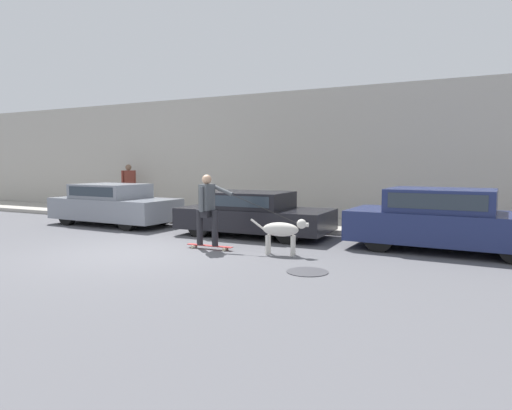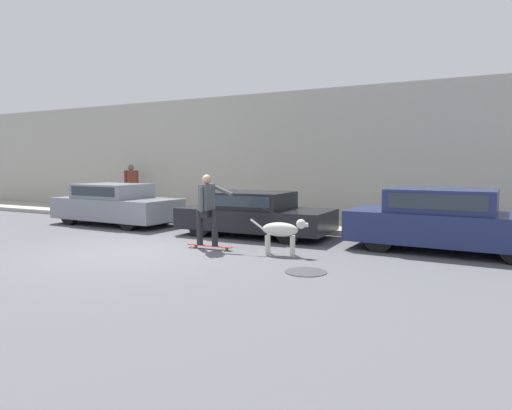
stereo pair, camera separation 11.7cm
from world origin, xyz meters
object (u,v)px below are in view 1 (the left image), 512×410
object	(u,v)px
parked_car_2	(446,221)
skateboarder	(208,207)
parked_car_1	(253,214)
parked_car_0	(114,205)
pedestrian_with_bag	(128,184)
dog	(283,230)

from	to	relation	value
parked_car_2	skateboarder	distance (m)	5.10
parked_car_2	skateboarder	world-z (taller)	skateboarder
parked_car_1	skateboarder	distance (m)	2.13
parked_car_2	skateboarder	xyz separation A→B (m)	(-4.64, -2.10, 0.28)
parked_car_0	parked_car_1	world-z (taller)	parked_car_0
pedestrian_with_bag	dog	bearing A→B (deg)	179.21
parked_car_2	pedestrian_with_bag	size ratio (longest dim) A/B	2.44
parked_car_2	pedestrian_with_bag	bearing A→B (deg)	168.49
parked_car_1	dog	bearing A→B (deg)	-51.12
parked_car_1	parked_car_0	bearing A→B (deg)	178.27
parked_car_1	parked_car_2	bearing A→B (deg)	-1.67
dog	pedestrian_with_bag	xyz separation A→B (m)	(-8.35, 4.66, 0.58)
parked_car_0	dog	xyz separation A→B (m)	(6.46, -1.95, -0.11)
parked_car_1	dog	xyz separation A→B (m)	(1.67, -1.95, -0.06)
parked_car_0	dog	world-z (taller)	parked_car_0
parked_car_2	skateboarder	bearing A→B (deg)	-153.62
dog	parked_car_1	bearing A→B (deg)	120.64
parked_car_0	skateboarder	bearing A→B (deg)	-22.05
dog	pedestrian_with_bag	bearing A→B (deg)	140.92
skateboarder	parked_car_1	bearing A→B (deg)	86.73
parked_car_0	parked_car_2	bearing A→B (deg)	1.80
skateboarder	parked_car_2	bearing A→B (deg)	22.10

